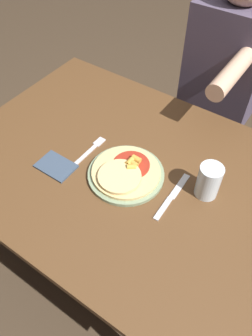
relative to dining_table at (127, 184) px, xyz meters
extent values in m
plane|color=#423323|center=(0.00, 0.00, -0.63)|extent=(8.00, 8.00, 0.00)
cube|color=brown|center=(0.00, 0.00, 0.08)|extent=(1.28, 0.91, 0.03)
cylinder|color=brown|center=(-0.58, 0.40, -0.28)|extent=(0.06, 0.06, 0.69)
cylinder|color=gray|center=(0.02, -0.03, 0.10)|extent=(0.27, 0.27, 0.01)
cylinder|color=#DBBC7A|center=(0.02, -0.03, 0.11)|extent=(0.24, 0.24, 0.01)
cylinder|color=#9E2819|center=(0.02, 0.00, 0.12)|extent=(0.13, 0.13, 0.00)
cylinder|color=#E8C881|center=(0.02, -0.07, 0.13)|extent=(0.15, 0.15, 0.01)
cylinder|color=gold|center=(0.03, -0.02, 0.13)|extent=(0.04, 0.03, 0.02)
cylinder|color=gold|center=(0.02, 0.02, 0.13)|extent=(0.03, 0.02, 0.02)
cylinder|color=gold|center=(0.01, 0.00, 0.13)|extent=(0.02, 0.03, 0.02)
cylinder|color=gold|center=(0.03, 0.00, 0.13)|extent=(0.03, 0.02, 0.02)
cube|color=silver|center=(-0.16, -0.04, 0.10)|extent=(0.02, 0.13, 0.00)
cube|color=silver|center=(-0.16, 0.05, 0.10)|extent=(0.03, 0.05, 0.00)
cube|color=silver|center=(0.20, -0.08, 0.10)|extent=(0.02, 0.10, 0.00)
cube|color=silver|center=(0.20, 0.03, 0.10)|extent=(0.03, 0.12, 0.00)
cylinder|color=silver|center=(0.28, 0.06, 0.16)|extent=(0.08, 0.08, 0.13)
cube|color=#38475B|center=(-0.21, -0.14, 0.10)|extent=(0.14, 0.09, 0.01)
cylinder|color=#2D2D38|center=(-0.02, 0.72, -0.36)|extent=(0.11, 0.11, 0.52)
cylinder|color=#2D2D38|center=(0.13, 0.72, -0.36)|extent=(0.11, 0.11, 0.52)
cube|color=#4C4256|center=(0.05, 0.72, 0.17)|extent=(0.34, 0.22, 0.54)
cylinder|color=tan|center=(0.16, 0.46, 0.30)|extent=(0.07, 0.30, 0.07)
camera|label=1|loc=(0.43, -0.63, 0.98)|focal=35.00mm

